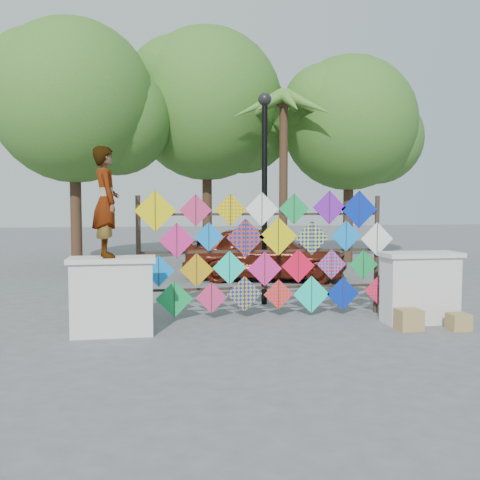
# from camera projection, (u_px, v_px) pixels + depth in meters

# --- Properties ---
(ground) EXTENTS (80.00, 80.00, 0.00)m
(ground) POSITION_uv_depth(u_px,v_px,m) (271.00, 326.00, 9.41)
(ground) COLOR slate
(ground) RESTS_ON ground
(parapet_left) EXTENTS (1.40, 0.65, 1.28)m
(parapet_left) POSITION_uv_depth(u_px,v_px,m) (113.00, 295.00, 8.73)
(parapet_left) COLOR silver
(parapet_left) RESTS_ON ground
(parapet_right) EXTENTS (1.40, 0.65, 1.28)m
(parapet_right) POSITION_uv_depth(u_px,v_px,m) (420.00, 287.00, 9.61)
(parapet_right) COLOR silver
(parapet_right) RESTS_ON ground
(kite_rack) EXTENTS (4.95, 0.24, 2.40)m
(kite_rack) POSITION_uv_depth(u_px,v_px,m) (267.00, 253.00, 10.06)
(kite_rack) COLOR #30231A
(kite_rack) RESTS_ON ground
(tree_west) EXTENTS (5.85, 5.20, 8.01)m
(tree_west) POSITION_uv_depth(u_px,v_px,m) (77.00, 103.00, 17.21)
(tree_west) COLOR #4F2F22
(tree_west) RESTS_ON ground
(tree_mid) EXTENTS (6.30, 5.60, 8.61)m
(tree_mid) POSITION_uv_depth(u_px,v_px,m) (209.00, 106.00, 19.88)
(tree_mid) COLOR #4F2F22
(tree_mid) RESTS_ON ground
(tree_east) EXTENTS (5.40, 4.80, 7.42)m
(tree_east) POSITION_uv_depth(u_px,v_px,m) (351.00, 124.00, 19.27)
(tree_east) COLOR #4F2F22
(tree_east) RESTS_ON ground
(palm_tree) EXTENTS (3.62, 3.62, 5.83)m
(palm_tree) POSITION_uv_depth(u_px,v_px,m) (284.00, 117.00, 17.30)
(palm_tree) COLOR #4F2F22
(palm_tree) RESTS_ON ground
(vendor_woman) EXTENTS (0.57, 0.74, 1.79)m
(vendor_woman) POSITION_uv_depth(u_px,v_px,m) (106.00, 202.00, 8.62)
(vendor_woman) COLOR #99999E
(vendor_woman) RESTS_ON parapet_left
(sedan) EXTENTS (4.82, 3.08, 1.53)m
(sedan) POSITION_uv_depth(u_px,v_px,m) (265.00, 253.00, 14.95)
(sedan) COLOR #581B0F
(sedan) RESTS_ON ground
(lamppost) EXTENTS (0.28, 0.28, 4.46)m
(lamppost) POSITION_uv_depth(u_px,v_px,m) (265.00, 178.00, 11.24)
(lamppost) COLOR black
(lamppost) RESTS_ON ground
(cardboard_box_near) EXTENTS (0.40, 0.35, 0.35)m
(cardboard_box_near) POSITION_uv_depth(u_px,v_px,m) (409.00, 320.00, 9.09)
(cardboard_box_near) COLOR #A78451
(cardboard_box_near) RESTS_ON ground
(cardboard_box_far) EXTENTS (0.34, 0.31, 0.29)m
(cardboard_box_far) POSITION_uv_depth(u_px,v_px,m) (459.00, 322.00, 9.08)
(cardboard_box_far) COLOR #A78451
(cardboard_box_far) RESTS_ON ground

